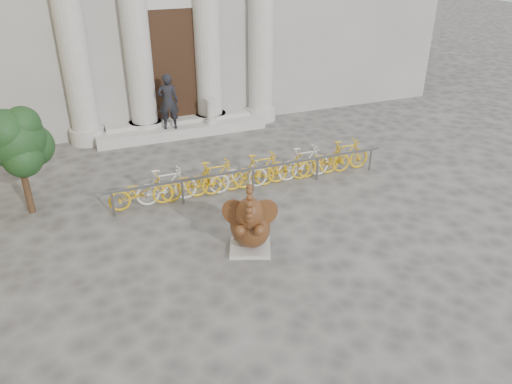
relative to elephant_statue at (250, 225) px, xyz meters
name	(u,v)px	position (x,y,z in m)	size (l,w,h in m)	color
ground	(293,288)	(0.33, -1.61, -0.67)	(80.00, 80.00, 0.00)	#474442
entrance_steps	(182,129)	(0.33, 7.79, -0.49)	(6.00, 1.20, 0.36)	#A8A59E
elephant_statue	(250,225)	(0.00, 0.00, 0.00)	(1.23, 1.45, 1.83)	#A8A59E
bike_rack	(249,172)	(1.09, 2.93, -0.17)	(8.00, 0.53, 1.00)	slate
tree	(17,141)	(-4.63, 3.69, 1.31)	(1.64, 1.49, 2.84)	#332114
pedestrian	(168,102)	(-0.12, 7.52, 0.66)	(0.70, 0.46, 1.92)	black
balustrade_post	(210,112)	(1.35, 7.49, 0.12)	(0.38, 0.38, 0.92)	#A8A59E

